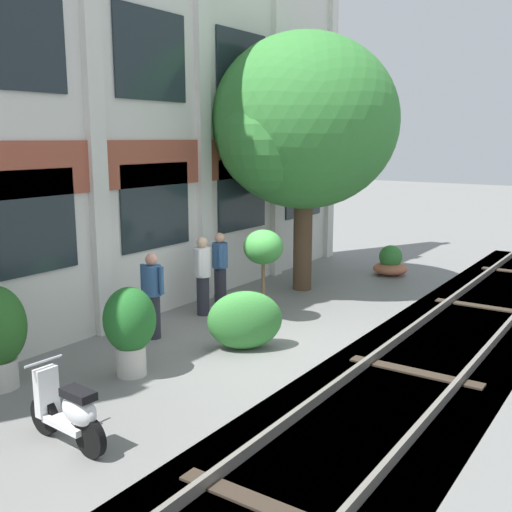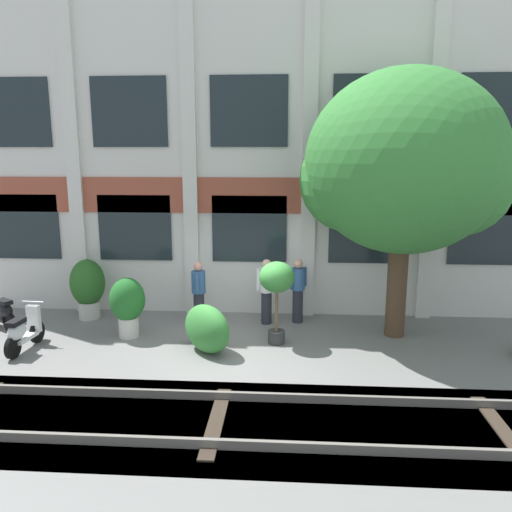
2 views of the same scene
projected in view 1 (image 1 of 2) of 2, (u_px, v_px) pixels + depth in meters
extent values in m
plane|color=slate|center=(260.00, 336.00, 11.04)|extent=(80.00, 80.00, 0.00)
cube|color=silver|center=(142.00, 99.00, 11.73)|extent=(14.90, 0.50, 8.66)
cube|color=#9E4C38|center=(154.00, 163.00, 11.82)|extent=(14.90, 0.06, 0.90)
cube|color=silver|center=(94.00, 94.00, 10.35)|extent=(0.36, 0.16, 8.66)
cube|color=silver|center=(203.00, 103.00, 12.77)|extent=(0.36, 0.16, 8.66)
cube|color=silver|center=(277.00, 108.00, 15.18)|extent=(0.36, 0.16, 8.66)
cube|color=silver|center=(331.00, 112.00, 17.60)|extent=(0.36, 0.16, 8.66)
cube|color=#1E282D|center=(26.00, 223.00, 9.56)|extent=(1.91, 0.04, 1.70)
cube|color=#1E282D|center=(156.00, 206.00, 11.98)|extent=(1.91, 0.04, 1.70)
cube|color=#1E282D|center=(242.00, 195.00, 14.40)|extent=(1.91, 0.04, 1.70)
cube|color=#1E282D|center=(304.00, 186.00, 16.81)|extent=(1.91, 0.04, 1.70)
cube|color=#1E282D|center=(12.00, 32.00, 9.00)|extent=(1.91, 0.04, 1.70)
cube|color=#1E282D|center=(151.00, 55.00, 11.42)|extent=(1.91, 0.04, 1.70)
cube|color=#1E282D|center=(242.00, 69.00, 13.83)|extent=(1.91, 0.04, 1.70)
cube|color=#1E282D|center=(306.00, 79.00, 16.25)|extent=(1.91, 0.04, 1.70)
cube|color=#4C473F|center=(416.00, 379.00, 9.43)|extent=(22.90, 2.80, 0.28)
cube|color=slate|center=(464.00, 376.00, 8.99)|extent=(22.90, 0.07, 0.15)
cube|color=slate|center=(374.00, 357.00, 9.78)|extent=(22.90, 0.07, 0.15)
cube|color=#382D23|center=(268.00, 506.00, 5.91)|extent=(0.24, 2.10, 0.03)
cube|color=#382D23|center=(414.00, 372.00, 9.31)|extent=(0.24, 2.10, 0.03)
cube|color=#382D23|center=(485.00, 307.00, 12.88)|extent=(0.24, 2.10, 0.03)
cylinder|color=#4C3826|center=(303.00, 231.00, 14.19)|extent=(0.45, 0.45, 2.86)
ellipsoid|color=#388438|center=(305.00, 122.00, 13.70)|extent=(4.31, 4.31, 3.98)
sphere|color=#388438|center=(272.00, 139.00, 13.02)|extent=(2.37, 2.37, 2.37)
sphere|color=#388438|center=(333.00, 139.00, 14.55)|extent=(2.37, 2.37, 2.37)
cylinder|color=beige|center=(0.00, 374.00, 8.71)|extent=(0.53, 0.53, 0.43)
cylinder|color=beige|center=(131.00, 361.00, 9.19)|extent=(0.45, 0.45, 0.46)
ellipsoid|color=#236B28|center=(130.00, 320.00, 9.06)|extent=(0.80, 0.80, 1.01)
cylinder|color=#333333|center=(263.00, 315.00, 11.86)|extent=(0.38, 0.38, 0.29)
cylinder|color=brown|center=(263.00, 281.00, 11.73)|extent=(0.07, 0.07, 1.09)
ellipsoid|color=#388438|center=(263.00, 247.00, 11.60)|extent=(0.78, 0.78, 0.68)
ellipsoid|color=#B76647|center=(390.00, 268.00, 15.96)|extent=(0.91, 0.91, 0.33)
sphere|color=#388438|center=(391.00, 257.00, 15.89)|extent=(0.61, 0.61, 0.61)
cylinder|color=black|center=(45.00, 415.00, 7.35)|extent=(0.12, 0.48, 0.48)
cylinder|color=black|center=(90.00, 438.00, 6.81)|extent=(0.12, 0.48, 0.48)
cube|color=silver|center=(67.00, 423.00, 7.07)|extent=(0.28, 0.69, 0.08)
ellipsoid|color=silver|center=(79.00, 410.00, 6.87)|extent=(0.29, 0.58, 0.36)
cube|color=black|center=(78.00, 394.00, 6.83)|extent=(0.25, 0.45, 0.10)
cube|color=silver|center=(47.00, 391.00, 7.24)|extent=(0.29, 0.14, 0.60)
cylinder|color=#B7B7BF|center=(44.00, 361.00, 7.18)|extent=(0.50, 0.06, 0.03)
cylinder|color=#282833|center=(153.00, 317.00, 10.86)|extent=(0.26, 0.26, 0.81)
cylinder|color=#33598C|center=(152.00, 280.00, 10.73)|extent=(0.34, 0.34, 0.55)
sphere|color=tan|center=(151.00, 260.00, 10.66)|extent=(0.22, 0.22, 0.22)
cylinder|color=#33598C|center=(143.00, 277.00, 10.84)|extent=(0.09, 0.09, 0.49)
cylinder|color=#33598C|center=(161.00, 280.00, 10.61)|extent=(0.09, 0.09, 0.49)
cylinder|color=#282833|center=(203.00, 296.00, 12.30)|extent=(0.26, 0.26, 0.81)
cylinder|color=silver|center=(202.00, 262.00, 12.16)|extent=(0.34, 0.34, 0.60)
sphere|color=tan|center=(202.00, 242.00, 12.09)|extent=(0.22, 0.22, 0.22)
cylinder|color=silver|center=(200.00, 263.00, 11.95)|extent=(0.09, 0.09, 0.54)
cylinder|color=silver|center=(205.00, 259.00, 12.37)|extent=(0.09, 0.09, 0.54)
cylinder|color=#282833|center=(220.00, 286.00, 13.01)|extent=(0.26, 0.26, 0.84)
cylinder|color=#33598C|center=(220.00, 255.00, 12.87)|extent=(0.34, 0.34, 0.54)
sphere|color=tan|center=(220.00, 238.00, 12.80)|extent=(0.22, 0.22, 0.22)
cylinder|color=#33598C|center=(220.00, 256.00, 12.65)|extent=(0.09, 0.09, 0.48)
cylinder|color=#33598C|center=(220.00, 252.00, 13.08)|extent=(0.09, 0.09, 0.48)
ellipsoid|color=#388438|center=(245.00, 320.00, 10.29)|extent=(1.40, 1.42, 1.02)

